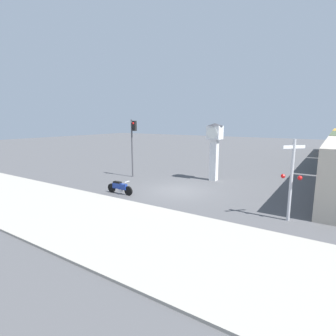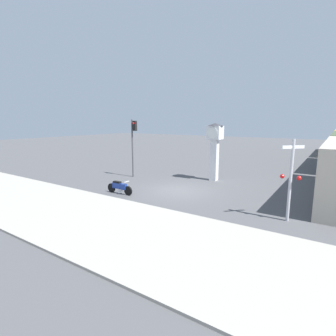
{
  "view_description": "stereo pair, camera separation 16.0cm",
  "coord_description": "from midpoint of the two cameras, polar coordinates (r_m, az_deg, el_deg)",
  "views": [
    {
      "loc": [
        8.6,
        -14.64,
        4.61
      ],
      "look_at": [
        -1.25,
        0.6,
        1.31
      ],
      "focal_mm": 28.0,
      "sensor_mm": 36.0,
      "label": 1
    },
    {
      "loc": [
        8.74,
        -14.55,
        4.61
      ],
      "look_at": [
        -1.25,
        0.6,
        1.31
      ],
      "focal_mm": 28.0,
      "sensor_mm": 36.0,
      "label": 2
    }
  ],
  "objects": [
    {
      "name": "sidewalk_strip",
      "position": [
        12.55,
        -13.74,
        -11.31
      ],
      "size": [
        36.0,
        6.0,
        0.1
      ],
      "color": "#9E998E",
      "rests_on": "ground_plane"
    },
    {
      "name": "ground_plane",
      "position": [
        17.59,
        2.6,
        -4.9
      ],
      "size": [
        120.0,
        120.0,
        0.0
      ],
      "primitive_type": "plane",
      "color": "#4C4C4F"
    },
    {
      "name": "motorcycle",
      "position": [
        16.97,
        -10.24,
        -4.14
      ],
      "size": [
        2.01,
        0.43,
        0.88
      ],
      "rotation": [
        0.0,
        0.0,
        0.02
      ],
      "color": "black",
      "rests_on": "ground_plane"
    },
    {
      "name": "traffic_light",
      "position": [
        21.49,
        -7.31,
        6.47
      ],
      "size": [
        0.5,
        0.35,
        4.69
      ],
      "color": "#47474C",
      "rests_on": "ground_plane"
    },
    {
      "name": "railroad_crossing_signal",
      "position": [
        13.11,
        25.45,
        -1.86
      ],
      "size": [
        0.9,
        0.82,
        3.8
      ],
      "color": "#B7B7BC",
      "rests_on": "ground_plane"
    },
    {
      "name": "clock_tower",
      "position": [
        20.38,
        10.37,
        5.44
      ],
      "size": [
        1.21,
        1.21,
        4.42
      ],
      "color": "white",
      "rests_on": "ground_plane"
    }
  ]
}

